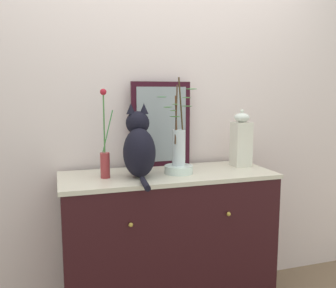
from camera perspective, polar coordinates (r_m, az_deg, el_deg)
The scene contains 8 objects.
wall_back at distance 2.46m, azimuth -2.26°, elevation 5.31°, with size 4.40×0.08×2.60m, color silver.
sideboard at distance 2.35m, azimuth 0.00°, elevation -15.79°, with size 1.30×0.52×0.93m.
mirror_leaning at distance 2.38m, azimuth -1.10°, elevation 3.14°, with size 0.40×0.03×0.56m.
cat_sitting at distance 2.09m, azimuth -4.62°, elevation -0.49°, with size 0.21×0.46×0.43m.
vase_slim_green at distance 2.09m, azimuth -9.98°, elevation -2.00°, with size 0.08×0.05×0.51m.
bowl_porcelain at distance 2.20m, azimuth 1.70°, elevation -4.05°, with size 0.17×0.17×0.05m, color white.
vase_glass_clear at distance 2.17m, azimuth 1.69°, elevation 0.19°, with size 0.23×0.18×0.53m.
jar_lidded_porcelain at distance 2.44m, azimuth 11.54°, elevation 0.58°, with size 0.11×0.11×0.38m.
Camera 1 is at (-0.64, -2.05, 1.42)m, focal length 38.39 mm.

